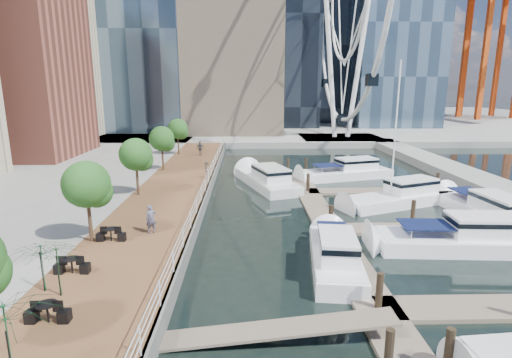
% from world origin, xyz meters
% --- Properties ---
extents(ground, '(520.00, 520.00, 0.00)m').
position_xyz_m(ground, '(0.00, 0.00, 0.00)').
color(ground, black).
rests_on(ground, ground).
extents(boardwalk, '(6.00, 60.00, 1.00)m').
position_xyz_m(boardwalk, '(-9.00, 15.00, 0.50)').
color(boardwalk, brown).
rests_on(boardwalk, ground).
extents(seawall, '(0.25, 60.00, 1.00)m').
position_xyz_m(seawall, '(-6.00, 15.00, 0.50)').
color(seawall, '#595954').
rests_on(seawall, ground).
extents(land_far, '(200.00, 114.00, 1.00)m').
position_xyz_m(land_far, '(0.00, 102.00, 0.50)').
color(land_far, gray).
rests_on(land_far, ground).
extents(breakwater, '(4.00, 60.00, 1.00)m').
position_xyz_m(breakwater, '(20.00, 20.00, 0.50)').
color(breakwater, gray).
rests_on(breakwater, ground).
extents(pier, '(14.00, 12.00, 1.00)m').
position_xyz_m(pier, '(14.00, 52.00, 0.50)').
color(pier, gray).
rests_on(pier, ground).
extents(railing, '(0.10, 60.00, 1.05)m').
position_xyz_m(railing, '(-6.10, 15.00, 1.52)').
color(railing, white).
rests_on(railing, boardwalk).
extents(floating_docks, '(16.00, 34.00, 2.60)m').
position_xyz_m(floating_docks, '(7.97, 9.98, 0.49)').
color(floating_docks, '#6D6051').
rests_on(floating_docks, ground).
extents(port_cranes, '(40.00, 52.00, 38.00)m').
position_xyz_m(port_cranes, '(67.67, 95.67, 20.00)').
color(port_cranes, '#D84C14').
rests_on(port_cranes, ground).
extents(street_trees, '(2.60, 42.60, 4.60)m').
position_xyz_m(street_trees, '(-11.40, 14.00, 4.29)').
color(street_trees, '#3F2B1C').
rests_on(street_trees, ground).
extents(cafe_tables, '(2.50, 13.70, 0.74)m').
position_xyz_m(cafe_tables, '(-10.40, -2.00, 1.37)').
color(cafe_tables, black).
rests_on(cafe_tables, ground).
extents(yacht_foreground, '(11.36, 3.71, 2.15)m').
position_xyz_m(yacht_foreground, '(10.27, 4.58, 0.00)').
color(yacht_foreground, white).
rests_on(yacht_foreground, ground).
extents(pedestrian_near, '(0.75, 0.66, 1.72)m').
position_xyz_m(pedestrian_near, '(-8.32, 5.25, 1.86)').
color(pedestrian_near, '#4C4D65').
rests_on(pedestrian_near, boardwalk).
extents(pedestrian_mid, '(0.67, 0.83, 1.64)m').
position_xyz_m(pedestrian_mid, '(-6.50, 19.88, 1.82)').
color(pedestrian_mid, gray).
rests_on(pedestrian_mid, boardwalk).
extents(pedestrian_far, '(1.14, 0.69, 1.81)m').
position_xyz_m(pedestrian_far, '(-8.50, 33.09, 1.91)').
color(pedestrian_far, '#343941').
rests_on(pedestrian_far, boardwalk).
extents(moored_yachts, '(20.89, 34.55, 11.50)m').
position_xyz_m(moored_yachts, '(8.31, 13.15, 0.00)').
color(moored_yachts, white).
rests_on(moored_yachts, ground).
extents(cafe_seating, '(5.14, 8.92, 2.72)m').
position_xyz_m(cafe_seating, '(-10.14, -4.55, 2.22)').
color(cafe_seating, '#0F371D').
rests_on(cafe_seating, ground).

